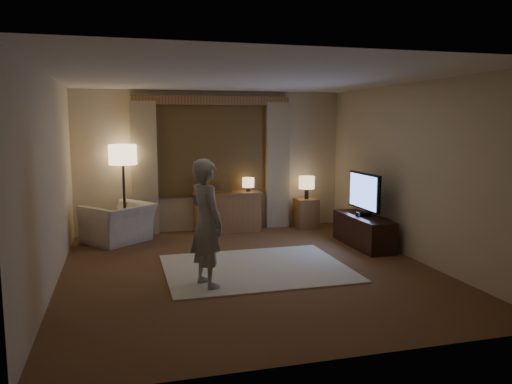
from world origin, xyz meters
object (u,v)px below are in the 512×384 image
object	(u,v)px
armchair	(118,223)
side_table	(306,213)
sideboard	(228,213)
tv_stand	(363,231)
person	(207,223)

from	to	relation	value
armchair	side_table	size ratio (longest dim) A/B	1.81
sideboard	tv_stand	size ratio (longest dim) A/B	0.86
sideboard	person	bearing A→B (deg)	-106.57
sideboard	side_table	size ratio (longest dim) A/B	2.14
sideboard	side_table	distance (m)	1.55
sideboard	tv_stand	world-z (taller)	sideboard
sideboard	person	world-z (taller)	person
tv_stand	person	world-z (taller)	person
tv_stand	side_table	bearing A→B (deg)	102.89
sideboard	person	size ratio (longest dim) A/B	0.76
side_table	tv_stand	distance (m)	1.67
side_table	tv_stand	size ratio (longest dim) A/B	0.40
sideboard	side_table	bearing A→B (deg)	-1.85
side_table	tv_stand	world-z (taller)	side_table
armchair	person	distance (m)	2.92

